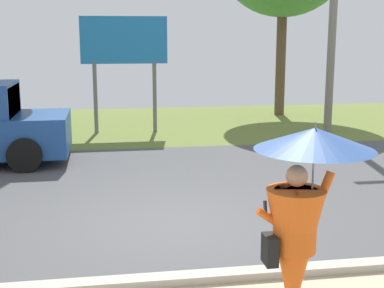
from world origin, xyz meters
The scene contains 3 objects.
ground_plane centered at (0.00, 2.95, -0.05)m, with size 40.00×22.00×0.20m.
monk_pedestrian centered at (0.82, -3.11, 1.18)m, with size 1.20×1.20×2.13m.
roadside_billboard centered at (-0.46, 8.51, 2.55)m, with size 2.60×0.12×3.50m.
Camera 1 is at (-1.09, -8.05, 2.96)m, focal length 50.55 mm.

